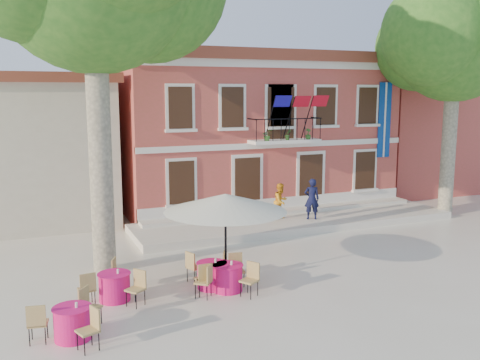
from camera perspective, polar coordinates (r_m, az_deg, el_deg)
name	(u,v)px	position (r m, az deg, el deg)	size (l,w,h in m)	color
ground	(306,259)	(18.53, 7.06, -8.39)	(90.00, 90.00, 0.00)	beige
main_building	(245,129)	(27.57, 0.54, 5.50)	(13.50, 9.59, 7.50)	#BD4744
neighbor_west	(2,146)	(26.42, -24.04, 3.30)	(9.40, 9.40, 6.40)	beige
neighbor_east	(417,132)	(34.90, 18.35, 4.91)	(9.40, 9.40, 6.40)	#BD4744
terrace	(296,221)	(23.13, 5.99, -4.40)	(14.00, 3.40, 0.30)	silver
plane_tree_east	(455,42)	(26.10, 21.98, 13.47)	(5.38, 5.38, 10.57)	#A59E84
patio_umbrella	(225,203)	(15.65, -1.56, -2.46)	(3.62, 3.62, 2.69)	black
pedestrian_navy	(312,199)	(22.77, 7.66, -2.02)	(0.64, 0.42, 1.74)	black
pedestrian_orange	(281,201)	(22.68, 4.37, -2.28)	(0.75, 0.58, 1.54)	orange
cafe_table_0	(212,274)	(15.71, -3.03, -9.97)	(1.74, 1.85, 0.95)	#D5147B
cafe_table_1	(228,276)	(15.50, -1.32, -10.23)	(1.65, 1.87, 0.95)	#D5147B
cafe_table_2	(73,321)	(13.24, -17.43, -14.19)	(1.76, 1.84, 0.95)	#D5147B
cafe_table_3	(114,285)	(15.21, -13.25, -10.88)	(1.72, 1.86, 0.95)	#D5147B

